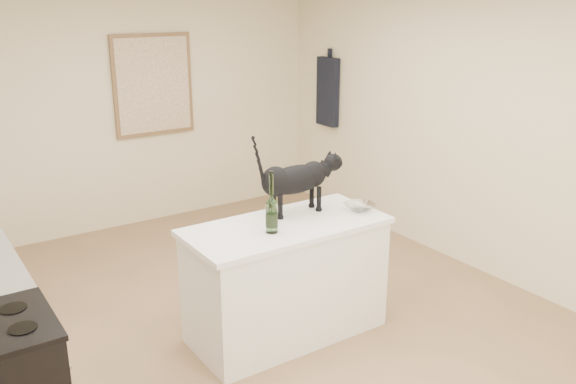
# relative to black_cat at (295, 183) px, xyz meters

# --- Properties ---
(floor) EXTENTS (5.50, 5.50, 0.00)m
(floor) POSITION_rel_black_cat_xyz_m (-0.28, 0.05, -1.14)
(floor) COLOR #977150
(floor) RESTS_ON ground
(wall_back) EXTENTS (4.50, 0.00, 4.50)m
(wall_back) POSITION_rel_black_cat_xyz_m (-0.28, 2.80, 0.16)
(wall_back) COLOR beige
(wall_back) RESTS_ON ground
(wall_right) EXTENTS (0.00, 5.50, 5.50)m
(wall_right) POSITION_rel_black_cat_xyz_m (1.97, 0.05, 0.16)
(wall_right) COLOR beige
(wall_right) RESTS_ON ground
(island_base) EXTENTS (1.44, 0.67, 0.86)m
(island_base) POSITION_rel_black_cat_xyz_m (-0.18, -0.15, -0.71)
(island_base) COLOR white
(island_base) RESTS_ON floor
(island_top) EXTENTS (1.50, 0.70, 0.04)m
(island_top) POSITION_rel_black_cat_xyz_m (-0.18, -0.15, -0.26)
(island_top) COLOR white
(island_top) RESTS_ON island_base
(artwork_frame) EXTENTS (0.90, 0.03, 1.10)m
(artwork_frame) POSITION_rel_black_cat_xyz_m (0.02, 2.77, 0.41)
(artwork_frame) COLOR brown
(artwork_frame) RESTS_ON wall_back
(artwork_canvas) EXTENTS (0.82, 0.00, 1.02)m
(artwork_canvas) POSITION_rel_black_cat_xyz_m (0.02, 2.75, 0.41)
(artwork_canvas) COLOR beige
(artwork_canvas) RESTS_ON wall_back
(hanging_garment) EXTENTS (0.08, 0.34, 0.80)m
(hanging_garment) POSITION_rel_black_cat_xyz_m (1.91, 2.10, 0.26)
(hanging_garment) COLOR black
(hanging_garment) RESTS_ON wall_right
(black_cat) EXTENTS (0.69, 0.24, 0.48)m
(black_cat) POSITION_rel_black_cat_xyz_m (0.00, 0.00, 0.00)
(black_cat) COLOR black
(black_cat) RESTS_ON island_top
(wine_bottle) EXTENTS (0.09, 0.09, 0.39)m
(wine_bottle) POSITION_rel_black_cat_xyz_m (-0.36, -0.23, -0.04)
(wine_bottle) COLOR #336327
(wine_bottle) RESTS_ON island_top
(glass_bowl) EXTENTS (0.26, 0.26, 0.06)m
(glass_bowl) POSITION_rel_black_cat_xyz_m (0.45, -0.23, -0.21)
(glass_bowl) COLOR silver
(glass_bowl) RESTS_ON island_top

